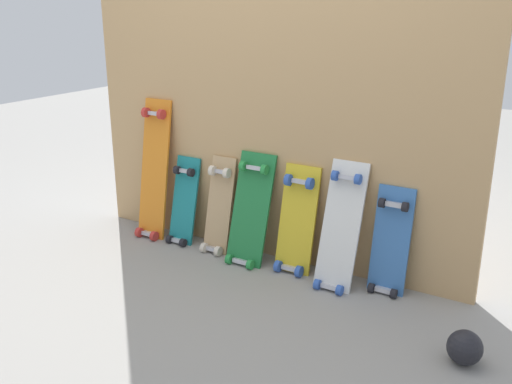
{
  "coord_description": "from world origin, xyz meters",
  "views": [
    {
      "loc": [
        1.62,
        -2.76,
        1.48
      ],
      "look_at": [
        0.0,
        -0.07,
        0.43
      ],
      "focal_mm": 40.76,
      "sensor_mm": 36.0,
      "label": 1
    }
  ],
  "objects_px": {
    "skateboard_green": "(250,215)",
    "skateboard_white": "(340,232)",
    "skateboard_teal": "(183,206)",
    "skateboard_yellow": "(296,225)",
    "skateboard_blue": "(390,247)",
    "skateboard_natural": "(218,211)",
    "rubber_ball": "(465,348)",
    "skateboard_orange": "(154,174)"
  },
  "relations": [
    {
      "from": "skateboard_green",
      "to": "skateboard_white",
      "type": "distance_m",
      "value": 0.57
    },
    {
      "from": "skateboard_teal",
      "to": "skateboard_yellow",
      "type": "distance_m",
      "value": 0.8
    },
    {
      "from": "skateboard_green",
      "to": "skateboard_blue",
      "type": "xyz_separation_m",
      "value": [
        0.83,
        0.05,
        -0.03
      ]
    },
    {
      "from": "skateboard_blue",
      "to": "skateboard_natural",
      "type": "bearing_deg",
      "value": -178.65
    },
    {
      "from": "skateboard_green",
      "to": "skateboard_yellow",
      "type": "bearing_deg",
      "value": 6.05
    },
    {
      "from": "skateboard_natural",
      "to": "skateboard_green",
      "type": "xyz_separation_m",
      "value": [
        0.24,
        -0.03,
        0.03
      ]
    },
    {
      "from": "skateboard_white",
      "to": "rubber_ball",
      "type": "distance_m",
      "value": 0.89
    },
    {
      "from": "skateboard_yellow",
      "to": "rubber_ball",
      "type": "distance_m",
      "value": 1.14
    },
    {
      "from": "skateboard_yellow",
      "to": "skateboard_white",
      "type": "height_order",
      "value": "skateboard_white"
    },
    {
      "from": "skateboard_natural",
      "to": "skateboard_green",
      "type": "relative_size",
      "value": 0.91
    },
    {
      "from": "skateboard_natural",
      "to": "skateboard_white",
      "type": "bearing_deg",
      "value": -2.63
    },
    {
      "from": "skateboard_teal",
      "to": "skateboard_white",
      "type": "relative_size",
      "value": 0.83
    },
    {
      "from": "skateboard_green",
      "to": "rubber_ball",
      "type": "xyz_separation_m",
      "value": [
        1.33,
        -0.42,
        -0.21
      ]
    },
    {
      "from": "skateboard_blue",
      "to": "rubber_ball",
      "type": "height_order",
      "value": "skateboard_blue"
    },
    {
      "from": "skateboard_orange",
      "to": "skateboard_white",
      "type": "xyz_separation_m",
      "value": [
        1.31,
        -0.03,
        -0.11
      ]
    },
    {
      "from": "rubber_ball",
      "to": "skateboard_yellow",
      "type": "bearing_deg",
      "value": 156.71
    },
    {
      "from": "skateboard_orange",
      "to": "skateboard_natural",
      "type": "relative_size",
      "value": 1.47
    },
    {
      "from": "skateboard_teal",
      "to": "rubber_ball",
      "type": "distance_m",
      "value": 1.9
    },
    {
      "from": "skateboard_blue",
      "to": "skateboard_green",
      "type": "bearing_deg",
      "value": -176.34
    },
    {
      "from": "skateboard_natural",
      "to": "skateboard_yellow",
      "type": "relative_size",
      "value": 0.97
    },
    {
      "from": "skateboard_natural",
      "to": "skateboard_yellow",
      "type": "xyz_separation_m",
      "value": [
        0.53,
        0.0,
        0.01
      ]
    },
    {
      "from": "skateboard_orange",
      "to": "rubber_ball",
      "type": "bearing_deg",
      "value": -12.01
    },
    {
      "from": "skateboard_blue",
      "to": "skateboard_yellow",
      "type": "bearing_deg",
      "value": -177.63
    },
    {
      "from": "skateboard_yellow",
      "to": "skateboard_blue",
      "type": "distance_m",
      "value": 0.54
    },
    {
      "from": "skateboard_teal",
      "to": "skateboard_yellow",
      "type": "xyz_separation_m",
      "value": [
        0.8,
        0.0,
        0.03
      ]
    },
    {
      "from": "skateboard_yellow",
      "to": "skateboard_white",
      "type": "distance_m",
      "value": 0.28
    },
    {
      "from": "skateboard_blue",
      "to": "skateboard_orange",
      "type": "bearing_deg",
      "value": -178.91
    },
    {
      "from": "skateboard_yellow",
      "to": "skateboard_white",
      "type": "xyz_separation_m",
      "value": [
        0.28,
        -0.04,
        0.03
      ]
    },
    {
      "from": "skateboard_teal",
      "to": "skateboard_natural",
      "type": "xyz_separation_m",
      "value": [
        0.27,
        -0.0,
        0.02
      ]
    },
    {
      "from": "skateboard_teal",
      "to": "rubber_ball",
      "type": "bearing_deg",
      "value": -13.59
    },
    {
      "from": "skateboard_orange",
      "to": "skateboard_teal",
      "type": "xyz_separation_m",
      "value": [
        0.23,
        0.01,
        -0.17
      ]
    },
    {
      "from": "skateboard_orange",
      "to": "skateboard_green",
      "type": "relative_size",
      "value": 1.34
    },
    {
      "from": "skateboard_yellow",
      "to": "skateboard_teal",
      "type": "bearing_deg",
      "value": -179.86
    },
    {
      "from": "skateboard_natural",
      "to": "skateboard_yellow",
      "type": "height_order",
      "value": "skateboard_yellow"
    },
    {
      "from": "skateboard_natural",
      "to": "rubber_ball",
      "type": "height_order",
      "value": "skateboard_natural"
    },
    {
      "from": "skateboard_orange",
      "to": "skateboard_natural",
      "type": "xyz_separation_m",
      "value": [
        0.5,
        0.0,
        -0.15
      ]
    },
    {
      "from": "rubber_ball",
      "to": "skateboard_teal",
      "type": "bearing_deg",
      "value": 166.41
    },
    {
      "from": "skateboard_orange",
      "to": "skateboard_yellow",
      "type": "distance_m",
      "value": 1.04
    },
    {
      "from": "skateboard_teal",
      "to": "skateboard_blue",
      "type": "bearing_deg",
      "value": 1.04
    },
    {
      "from": "skateboard_natural",
      "to": "skateboard_blue",
      "type": "xyz_separation_m",
      "value": [
        1.07,
        0.03,
        -0.01
      ]
    },
    {
      "from": "skateboard_white",
      "to": "skateboard_yellow",
      "type": "bearing_deg",
      "value": 171.87
    },
    {
      "from": "rubber_ball",
      "to": "skateboard_natural",
      "type": "bearing_deg",
      "value": 164.2
    }
  ]
}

